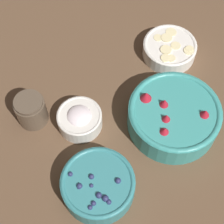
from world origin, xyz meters
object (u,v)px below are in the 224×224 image
Objects in this scene: bowl_strawberries at (174,115)px; bowl_cream at (80,119)px; jar_chocolate at (31,111)px; bowl_bananas at (170,48)px; bowl_blueberries at (98,185)px.

bowl_cream is (0.18, -0.17, -0.02)m from bowl_strawberries.
bowl_cream is at bearing 128.70° from jar_chocolate.
bowl_bananas is at bearing -135.50° from bowl_strawberries.
bowl_cream is at bearing -42.84° from bowl_strawberries.
bowl_cream reaches higher than bowl_bananas.
bowl_blueberries is at bearing 0.41° from bowl_strawberries.
bowl_strawberries reaches higher than bowl_blueberries.
bowl_bananas is 0.45m from jar_chocolate.
jar_chocolate is at bearing -91.43° from bowl_blueberries.
bowl_cream is (-0.09, -0.17, -0.01)m from bowl_blueberries.
bowl_cream is 1.34× the size of jar_chocolate.
bowl_blueberries is at bearing 62.72° from bowl_cream.
bowl_strawberries is at bearing 44.50° from bowl_bananas.
jar_chocolate is at bearing -51.30° from bowl_cream.
bowl_strawberries is 2.71× the size of jar_chocolate.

